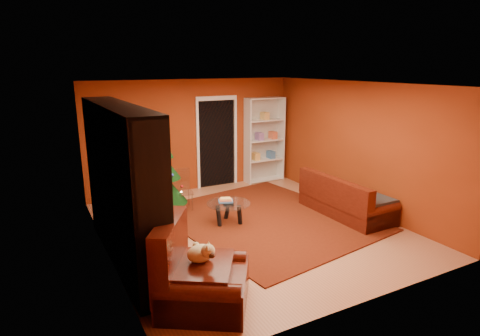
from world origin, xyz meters
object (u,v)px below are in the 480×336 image
media_unit (122,186)px  dog (200,253)px  christmas_tree (161,172)px  acrylic_chair (183,192)px  rug (266,219)px  coffee_table (229,213)px  gift_box_teal (166,204)px  gift_box_red (159,191)px  sofa (347,195)px  armchair (204,272)px  white_bookshelf (264,140)px

media_unit → dog: 1.77m
christmas_tree → acrylic_chair: size_ratio=2.31×
media_unit → acrylic_chair: 2.38m
rug → coffee_table: coffee_table is taller
rug → acrylic_chair: (-1.25, 1.24, 0.37)m
gift_box_teal → gift_box_red: bearing=81.0°
rug → sofa: size_ratio=1.98×
armchair → coffee_table: bearing=-0.4°
coffee_table → acrylic_chair: (-0.51, 1.10, 0.17)m
media_unit → acrylic_chair: size_ratio=4.06×
dog → white_bookshelf: bearing=-6.8°
christmas_tree → gift_box_teal: christmas_tree is taller
white_bookshelf → sofa: white_bookshelf is taller
dog → media_unit: bearing=52.2°
dog → acrylic_chair: dog is taller
media_unit → acrylic_chair: media_unit is taller
gift_box_teal → sofa: (3.11, -1.88, 0.26)m
rug → media_unit: media_unit is taller
christmas_tree → armchair: 3.43m
coffee_table → acrylic_chair: acrylic_chair is taller
gift_box_red → armchair: size_ratio=0.20×
rug → christmas_tree: christmas_tree is taller
gift_box_teal → white_bookshelf: size_ratio=0.14×
rug → christmas_tree: size_ratio=2.16×
rug → coffee_table: bearing=168.9°
white_bookshelf → sofa: 2.95m
media_unit → christmas_tree: media_unit is taller
sofa → coffee_table: sofa is taller
christmas_tree → sofa: size_ratio=0.92×
sofa → gift_box_red: bearing=44.7°
media_unit → christmas_tree: size_ratio=1.76×
white_bookshelf → sofa: bearing=-87.2°
media_unit → dog: media_unit is taller
white_bookshelf → armchair: 5.69m
coffee_table → gift_box_teal: bearing=124.8°
rug → media_unit: bearing=-171.6°
dog → acrylic_chair: (0.94, 3.24, -0.29)m
sofa → coffee_table: (-2.28, 0.67, -0.20)m
coffee_table → sofa: bearing=-16.5°
rug → coffee_table: (-0.74, 0.15, 0.20)m
sofa → armchair: bearing=111.7°
gift_box_teal → dog: size_ratio=0.78×
rug → coffee_table: size_ratio=4.66×
gift_box_teal → dog: dog is taller
armchair → sofa: (3.71, 1.54, -0.04)m
gift_box_teal → gift_box_red: (0.16, 1.02, -0.04)m
christmas_tree → white_bookshelf: 3.20m
gift_box_red → media_unit: bearing=-115.8°
gift_box_red → sofa: 4.15m
christmas_tree → coffee_table: bearing=-51.6°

